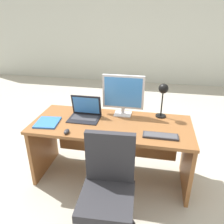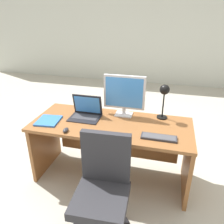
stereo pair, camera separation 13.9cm
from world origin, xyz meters
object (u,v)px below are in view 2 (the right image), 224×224
at_px(desk, 112,138).
at_px(keyboard, 159,137).
at_px(monitor, 124,94).
at_px(laptop, 86,110).
at_px(mouse, 66,130).
at_px(desk_lamp, 164,94).
at_px(office_chair, 102,197).
at_px(book, 48,121).

height_order(desk, keyboard, keyboard).
height_order(monitor, keyboard, monitor).
bearing_deg(laptop, monitor, 19.70).
xyz_separation_m(keyboard, mouse, (-0.93, -0.11, 0.01)).
bearing_deg(mouse, desk_lamp, 30.74).
bearing_deg(monitor, desk, -114.36).
relative_size(laptop, office_chair, 0.37).
xyz_separation_m(laptop, office_chair, (0.43, -0.82, -0.44)).
bearing_deg(laptop, office_chair, -61.98).
bearing_deg(desk, mouse, -138.81).
distance_m(monitor, desk_lamp, 0.45).
bearing_deg(monitor, mouse, -131.81).
bearing_deg(book, monitor, 26.16).
bearing_deg(book, office_chair, -35.97).
xyz_separation_m(monitor, book, (-0.78, -0.38, -0.26)).
xyz_separation_m(laptop, mouse, (-0.08, -0.40, -0.06)).
height_order(desk, office_chair, office_chair).
height_order(desk, mouse, mouse).
bearing_deg(desk, keyboard, -24.54).
bearing_deg(laptop, desk, -8.61).
relative_size(desk, office_chair, 1.85).
bearing_deg(desk_lamp, office_chair, -113.66).
bearing_deg(office_chair, mouse, 140.96).
xyz_separation_m(desk, keyboard, (0.53, -0.24, 0.23)).
height_order(mouse, desk_lamp, desk_lamp).
distance_m(laptop, keyboard, 0.91).
xyz_separation_m(desk, laptop, (-0.33, 0.05, 0.29)).
height_order(laptop, book, laptop).
bearing_deg(mouse, laptop, 79.17).
bearing_deg(monitor, keyboard, -44.94).
bearing_deg(desk_lamp, book, -162.33).
xyz_separation_m(keyboard, desk_lamp, (0.00, 0.45, 0.29)).
relative_size(desk, laptop, 5.04).
bearing_deg(keyboard, mouse, -173.29).
distance_m(keyboard, book, 1.22).
bearing_deg(monitor, office_chair, -88.88).
xyz_separation_m(monitor, laptop, (-0.42, -0.15, -0.19)).
relative_size(laptop, keyboard, 1.01).
bearing_deg(keyboard, desk_lamp, 89.59).
relative_size(monitor, mouse, 5.38).
height_order(desk, monitor, monitor).
bearing_deg(keyboard, desk, 155.46).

